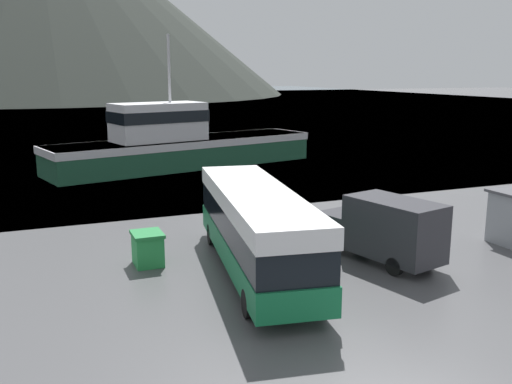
{
  "coord_description": "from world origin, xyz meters",
  "views": [
    {
      "loc": [
        -7.72,
        -9.14,
        7.41
      ],
      "look_at": [
        1.81,
        14.48,
        2.0
      ],
      "focal_mm": 40.0,
      "sensor_mm": 36.0,
      "label": 1
    }
  ],
  "objects": [
    {
      "name": "delivery_van",
      "position": [
        5.03,
        9.03,
        1.35
      ],
      "size": [
        3.17,
        5.68,
        2.59
      ],
      "rotation": [
        0.0,
        0.0,
        0.24
      ],
      "color": "#2D2D33",
      "rests_on": "ground"
    },
    {
      "name": "tour_bus",
      "position": [
        -0.1,
        9.76,
        1.78
      ],
      "size": [
        4.27,
        11.36,
        3.16
      ],
      "rotation": [
        0.0,
        0.0,
        -0.16
      ],
      "color": "#146B3D",
      "rests_on": "ground"
    },
    {
      "name": "fishing_boat",
      "position": [
        3.23,
        34.25,
        1.86
      ],
      "size": [
        22.12,
        9.9,
        10.14
      ],
      "rotation": [
        0.0,
        0.0,
        4.96
      ],
      "color": "#1E5138",
      "rests_on": "water_surface"
    },
    {
      "name": "small_boat",
      "position": [
        8.36,
        41.44,
        0.48
      ],
      "size": [
        4.73,
        5.8,
        0.95
      ],
      "rotation": [
        0.0,
        0.0,
        3.74
      ],
      "color": "#1E5138",
      "rests_on": "water_surface"
    },
    {
      "name": "water_surface",
      "position": [
        0.0,
        139.22,
        0.0
      ],
      "size": [
        240.0,
        240.0,
        0.0
      ],
      "primitive_type": "plane",
      "color": "slate",
      "rests_on": "ground"
    },
    {
      "name": "storage_bin",
      "position": [
        -3.7,
        12.09,
        0.67
      ],
      "size": [
        1.16,
        1.37,
        1.31
      ],
      "color": "green",
      "rests_on": "ground"
    }
  ]
}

